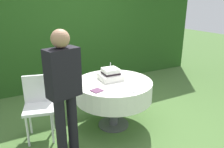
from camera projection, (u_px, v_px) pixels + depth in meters
ground_plane at (114, 125)px, 3.49m from camera, size 20.00×20.00×0.00m
foliage_hedge at (66, 19)px, 4.85m from camera, size 6.62×0.65×2.96m
cake_table at (114, 90)px, 3.29m from camera, size 1.15×1.15×0.73m
wedding_cake at (111, 74)px, 3.31m from camera, size 0.33×0.33×0.27m
serving_plate_near at (91, 83)px, 3.16m from camera, size 0.14×0.14×0.01m
serving_plate_far at (132, 91)px, 2.90m from camera, size 0.14×0.14×0.01m
napkin_stack at (97, 91)px, 2.91m from camera, size 0.16×0.16×0.01m
garden_chair at (39, 101)px, 3.06m from camera, size 0.49×0.49×0.89m
standing_person at (64, 90)px, 2.45m from camera, size 0.40×0.29×1.60m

